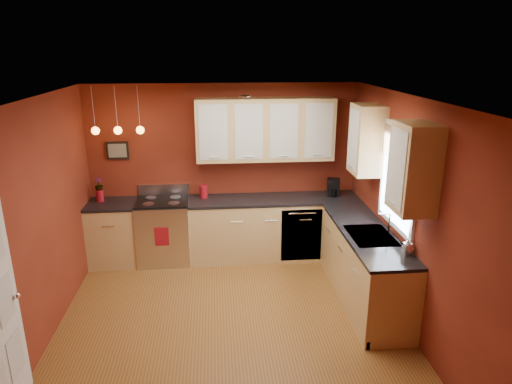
{
  "coord_description": "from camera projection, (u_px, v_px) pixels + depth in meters",
  "views": [
    {
      "loc": [
        -0.13,
        -4.6,
        3.1
      ],
      "look_at": [
        0.38,
        1.0,
        1.3
      ],
      "focal_mm": 32.0,
      "sensor_mm": 36.0,
      "label": 1
    }
  ],
  "objects": [
    {
      "name": "window",
      "position": [
        399.0,
        174.0,
        5.26
      ],
      "size": [
        0.06,
        1.02,
        1.22
      ],
      "color": "white",
      "rests_on": "wall_right"
    },
    {
      "name": "upper_cabinets_back",
      "position": [
        265.0,
        129.0,
        6.6
      ],
      "size": [
        2.0,
        0.35,
        0.9
      ],
      "primitive_type": "cube",
      "color": "tan",
      "rests_on": "wall_back"
    },
    {
      "name": "wall_picture",
      "position": [
        118.0,
        150.0,
        6.65
      ],
      "size": [
        0.32,
        0.03,
        0.26
      ],
      "primitive_type": "cube",
      "color": "black",
      "rests_on": "wall_back"
    },
    {
      "name": "sink",
      "position": [
        371.0,
        237.0,
        5.47
      ],
      "size": [
        0.5,
        0.7,
        0.33
      ],
      "color": "#939398",
      "rests_on": "counter_right"
    },
    {
      "name": "wall_right",
      "position": [
        408.0,
        215.0,
        5.09
      ],
      "size": [
        0.02,
        4.2,
        2.6
      ],
      "primitive_type": "cube",
      "color": "maroon",
      "rests_on": "floor"
    },
    {
      "name": "base_cabinets_back_left",
      "position": [
        114.0,
        234.0,
        6.74
      ],
      "size": [
        0.7,
        0.6,
        0.9
      ],
      "primitive_type": "cube",
      "color": "tan",
      "rests_on": "floor"
    },
    {
      "name": "upper_cabinets_right",
      "position": [
        387.0,
        152.0,
        5.19
      ],
      "size": [
        0.35,
        1.95,
        0.9
      ],
      "primitive_type": "cube",
      "color": "tan",
      "rests_on": "wall_right"
    },
    {
      "name": "dish_towel",
      "position": [
        162.0,
        237.0,
        6.47
      ],
      "size": [
        0.2,
        0.01,
        0.27
      ],
      "primitive_type": "cube",
      "color": "maroon",
      "rests_on": "gas_range"
    },
    {
      "name": "flowers",
      "position": [
        99.0,
        185.0,
        6.57
      ],
      "size": [
        0.14,
        0.14,
        0.2
      ],
      "primitive_type": "imported",
      "rotation": [
        0.0,
        0.0,
        0.28
      ],
      "color": "maroon",
      "rests_on": "red_vase"
    },
    {
      "name": "dishwasher_front",
      "position": [
        301.0,
        235.0,
        6.71
      ],
      "size": [
        0.6,
        0.02,
        0.8
      ],
      "primitive_type": "cube",
      "color": "silver",
      "rests_on": "base_cabinets_back_right"
    },
    {
      "name": "base_cabinets_back_right",
      "position": [
        274.0,
        228.0,
        6.95
      ],
      "size": [
        2.54,
        0.6,
        0.9
      ],
      "primitive_type": "cube",
      "color": "tan",
      "rests_on": "floor"
    },
    {
      "name": "counter_back_left",
      "position": [
        111.0,
        204.0,
        6.6
      ],
      "size": [
        0.7,
        0.62,
        0.04
      ],
      "primitive_type": "cube",
      "color": "black",
      "rests_on": "base_cabinets_back_left"
    },
    {
      "name": "counter_back_right",
      "position": [
        274.0,
        199.0,
        6.81
      ],
      "size": [
        2.54,
        0.62,
        0.04
      ],
      "primitive_type": "cube",
      "color": "black",
      "rests_on": "base_cabinets_back_right"
    },
    {
      "name": "red_vase",
      "position": [
        100.0,
        196.0,
        6.62
      ],
      "size": [
        0.11,
        0.11,
        0.17
      ],
      "primitive_type": "cylinder",
      "color": "maroon",
      "rests_on": "counter_back_left"
    },
    {
      "name": "wall_left",
      "position": [
        37.0,
        227.0,
        4.75
      ],
      "size": [
        0.02,
        4.2,
        2.6
      ],
      "primitive_type": "cube",
      "color": "maroon",
      "rests_on": "floor"
    },
    {
      "name": "floor",
      "position": [
        231.0,
        325.0,
        5.31
      ],
      "size": [
        4.2,
        4.2,
        0.0
      ],
      "primitive_type": "plane",
      "color": "#925D2A",
      "rests_on": "ground"
    },
    {
      "name": "coffee_maker",
      "position": [
        333.0,
        188.0,
        6.87
      ],
      "size": [
        0.21,
        0.2,
        0.26
      ],
      "rotation": [
        0.0,
        0.0,
        -0.19
      ],
      "color": "black",
      "rests_on": "counter_back_right"
    },
    {
      "name": "ceiling",
      "position": [
        227.0,
        99.0,
        4.52
      ],
      "size": [
        4.0,
        4.2,
        0.02
      ],
      "primitive_type": "cube",
      "color": "beige",
      "rests_on": "wall_back"
    },
    {
      "name": "wall_back",
      "position": [
        224.0,
        171.0,
        6.91
      ],
      "size": [
        4.0,
        0.02,
        2.6
      ],
      "primitive_type": "cube",
      "color": "maroon",
      "rests_on": "floor"
    },
    {
      "name": "red_canister",
      "position": [
        204.0,
        191.0,
        6.79
      ],
      "size": [
        0.13,
        0.13,
        0.19
      ],
      "color": "maroon",
      "rests_on": "counter_back_right"
    },
    {
      "name": "gas_range",
      "position": [
        164.0,
        230.0,
        6.8
      ],
      "size": [
        0.76,
        0.64,
        1.11
      ],
      "color": "silver",
      "rests_on": "floor"
    },
    {
      "name": "base_cabinets_right",
      "position": [
        364.0,
        266.0,
        5.75
      ],
      "size": [
        0.6,
        2.1,
        0.9
      ],
      "primitive_type": "cube",
      "color": "tan",
      "rests_on": "floor"
    },
    {
      "name": "counter_right",
      "position": [
        366.0,
        232.0,
        5.61
      ],
      "size": [
        0.62,
        2.1,
        0.04
      ],
      "primitive_type": "cube",
      "color": "black",
      "rests_on": "base_cabinets_right"
    },
    {
      "name": "soap_pump",
      "position": [
        407.0,
        246.0,
        4.93
      ],
      "size": [
        0.1,
        0.11,
        0.2
      ],
      "primitive_type": "imported",
      "rotation": [
        0.0,
        0.0,
        0.18
      ],
      "color": "white",
      "rests_on": "counter_right"
    },
    {
      "name": "wall_front",
      "position": [
        240.0,
        340.0,
        2.93
      ],
      "size": [
        4.0,
        0.02,
        2.6
      ],
      "primitive_type": "cube",
      "color": "maroon",
      "rests_on": "floor"
    },
    {
      "name": "pendant_lights",
      "position": [
        118.0,
        130.0,
        6.24
      ],
      "size": [
        0.71,
        0.11,
        0.66
      ],
      "color": "#939398",
      "rests_on": "ceiling"
    }
  ]
}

